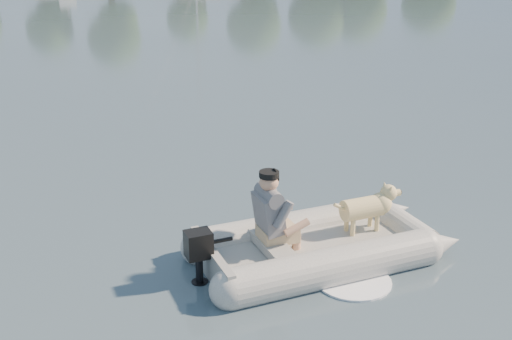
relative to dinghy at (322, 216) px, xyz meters
name	(u,v)px	position (x,y,z in m)	size (l,w,h in m)	color
water	(293,292)	(-0.65, -0.72, -0.60)	(160.00, 160.00, 0.00)	slate
dinghy	(322,216)	(0.00, 0.00, 0.00)	(4.59, 3.00, 1.40)	gray
man	(270,210)	(-0.71, -0.01, 0.19)	(0.73, 0.63, 1.09)	slate
dog	(362,212)	(0.65, 0.11, -0.08)	(0.94, 0.34, 0.63)	tan
outboard_motor	(199,260)	(-1.67, -0.15, -0.29)	(0.42, 0.29, 0.80)	black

